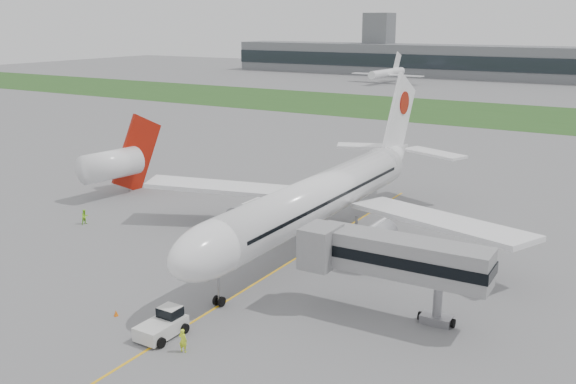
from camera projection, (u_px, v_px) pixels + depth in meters
The scene contains 13 objects.
ground at pixel (302, 255), 69.82m from camera, with size 600.00×600.00×0.00m, color slate.
apron_markings at pixel (278, 270), 65.67m from camera, with size 70.00×70.00×0.04m, color yellow, non-canonical shape.
grass_strip at pixel (526, 117), 169.39m from camera, with size 600.00×50.00×0.02m, color #29521F.
control_tower at pixel (377, 73), 306.79m from camera, with size 12.00×12.00×56.00m, color slate, non-canonical shape.
airliner at pixel (323, 195), 72.39m from camera, with size 48.13×53.95×17.88m.
pushback_tug at pixel (164, 324), 51.80m from camera, with size 2.92×4.25×2.15m.
jet_bridge at pixel (389, 256), 54.00m from camera, with size 16.00×4.83×7.41m.
safety_cone_left at pixel (116, 313), 55.31m from camera, with size 0.40×0.40×0.55m, color orange.
safety_cone_right at pixel (186, 327), 52.76m from camera, with size 0.40×0.40×0.55m, color orange.
ground_crew_near at pixel (183, 340), 49.16m from camera, with size 0.70×0.46×1.92m, color #DDFF2A.
ground_crew_far at pixel (85, 217), 80.11m from camera, with size 0.91×0.71×1.88m, color #9CF528.
neighbor_aircraft at pixel (115, 163), 92.34m from camera, with size 5.30×14.86×12.02m.
distant_aircraft_left at pixel (387, 83), 259.30m from camera, with size 30.45×26.87×11.64m, color white, non-canonical shape.
Camera 1 is at (32.29, -57.18, 24.72)m, focal length 40.00 mm.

